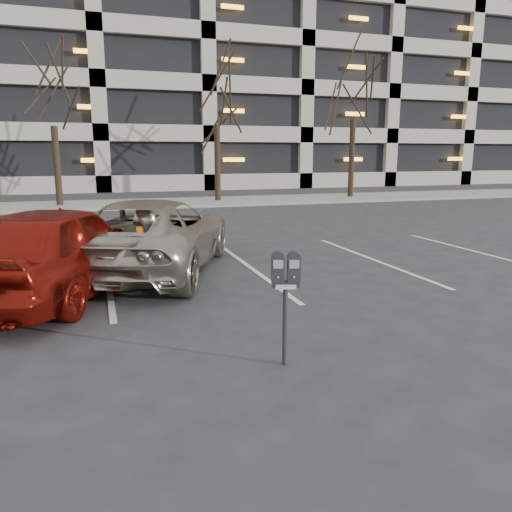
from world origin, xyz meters
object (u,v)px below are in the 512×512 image
(tree_d, at_px, (355,69))
(car_red, at_px, (57,250))
(parking_meter, at_px, (286,280))
(tree_b, at_px, (50,74))
(suv_silver, at_px, (152,235))
(tree_c, at_px, (216,75))

(tree_d, bearing_deg, car_red, -132.15)
(tree_d, height_order, parking_meter, tree_d)
(tree_b, relative_size, car_red, 1.69)
(suv_silver, bearing_deg, tree_d, -108.89)
(parking_meter, bearing_deg, tree_c, 95.47)
(tree_b, relative_size, tree_c, 0.95)
(tree_b, height_order, car_red, tree_b)
(tree_d, height_order, car_red, tree_d)
(parking_meter, relative_size, suv_silver, 0.22)
(tree_c, relative_size, car_red, 1.77)
(tree_c, xyz_separation_m, tree_d, (7.00, 0.00, 0.61))
(tree_d, xyz_separation_m, car_red, (-13.18, -14.56, -5.60))
(tree_d, xyz_separation_m, parking_meter, (-10.65, -18.25, -5.41))
(tree_d, distance_m, parking_meter, 21.81)
(tree_d, bearing_deg, parking_meter, -120.25)
(tree_d, distance_m, suv_silver, 18.43)
(tree_b, distance_m, suv_silver, 14.29)
(parking_meter, distance_m, suv_silver, 5.09)
(tree_b, relative_size, parking_meter, 6.08)
(tree_c, height_order, suv_silver, tree_c)
(tree_c, relative_size, parking_meter, 6.38)
(tree_b, bearing_deg, tree_c, 0.00)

